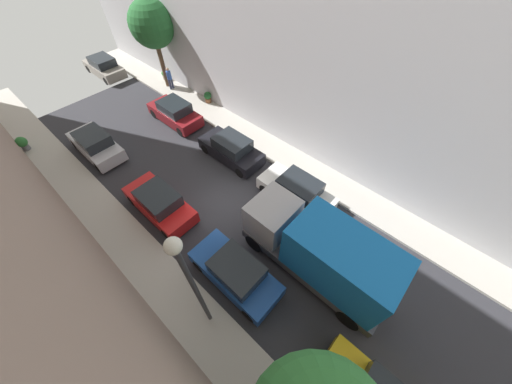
{
  "coord_description": "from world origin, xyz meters",
  "views": [
    {
      "loc": [
        -5.42,
        -7.0,
        11.75
      ],
      "look_at": [
        1.32,
        -0.9,
        0.5
      ],
      "focal_mm": 18.61,
      "sensor_mm": 36.0,
      "label": 1
    }
  ],
  "objects_px": {
    "parked_car_left_3": "(160,203)",
    "parked_car_left_4": "(96,144)",
    "parked_car_right_4": "(104,67)",
    "potted_plant_1": "(22,143)",
    "potted_plant_2": "(208,97)",
    "delivery_truck": "(321,252)",
    "parked_car_right_2": "(231,149)",
    "potted_plant_0": "(164,75)",
    "pedestrian": "(170,78)",
    "parked_car_right_1": "(297,191)",
    "lamp_post": "(191,280)",
    "parked_car_left_2": "(236,272)",
    "parked_car_right_3": "(175,113)",
    "street_tree_1": "(152,25)"
  },
  "relations": [
    {
      "from": "potted_plant_2",
      "to": "lamp_post",
      "type": "distance_m",
      "value": 16.15
    },
    {
      "from": "potted_plant_0",
      "to": "parked_car_right_2",
      "type": "bearing_deg",
      "value": -104.48
    },
    {
      "from": "parked_car_left_3",
      "to": "parked_car_right_3",
      "type": "height_order",
      "value": "same"
    },
    {
      "from": "delivery_truck",
      "to": "parked_car_right_2",
      "type": "bearing_deg",
      "value": 71.53
    },
    {
      "from": "parked_car_right_4",
      "to": "potted_plant_1",
      "type": "xyz_separation_m",
      "value": [
        -8.44,
        -5.41,
        -0.05
      ]
    },
    {
      "from": "parked_car_left_4",
      "to": "parked_car_right_4",
      "type": "relative_size",
      "value": 1.0
    },
    {
      "from": "lamp_post",
      "to": "parked_car_right_3",
      "type": "bearing_deg",
      "value": 58.27
    },
    {
      "from": "parked_car_right_1",
      "to": "parked_car_right_2",
      "type": "relative_size",
      "value": 1.0
    },
    {
      "from": "parked_car_left_3",
      "to": "lamp_post",
      "type": "xyz_separation_m",
      "value": [
        -1.9,
        -5.93,
        3.57
      ]
    },
    {
      "from": "parked_car_right_2",
      "to": "delivery_truck",
      "type": "relative_size",
      "value": 0.64
    },
    {
      "from": "parked_car_right_3",
      "to": "potted_plant_1",
      "type": "height_order",
      "value": "parked_car_right_3"
    },
    {
      "from": "lamp_post",
      "to": "parked_car_right_1",
      "type": "bearing_deg",
      "value": 8.75
    },
    {
      "from": "delivery_truck",
      "to": "pedestrian",
      "type": "height_order",
      "value": "delivery_truck"
    },
    {
      "from": "street_tree_1",
      "to": "lamp_post",
      "type": "relative_size",
      "value": 0.96
    },
    {
      "from": "parked_car_right_4",
      "to": "parked_car_right_2",
      "type": "bearing_deg",
      "value": -90.0
    },
    {
      "from": "parked_car_right_1",
      "to": "potted_plant_1",
      "type": "bearing_deg",
      "value": 118.9
    },
    {
      "from": "parked_car_left_4",
      "to": "pedestrian",
      "type": "distance_m",
      "value": 8.23
    },
    {
      "from": "delivery_truck",
      "to": "potted_plant_0",
      "type": "bearing_deg",
      "value": 73.81
    },
    {
      "from": "parked_car_right_1",
      "to": "lamp_post",
      "type": "relative_size",
      "value": 0.65
    },
    {
      "from": "pedestrian",
      "to": "street_tree_1",
      "type": "distance_m",
      "value": 3.67
    },
    {
      "from": "potted_plant_0",
      "to": "street_tree_1",
      "type": "bearing_deg",
      "value": -112.98
    },
    {
      "from": "parked_car_right_1",
      "to": "potted_plant_2",
      "type": "distance_m",
      "value": 11.12
    },
    {
      "from": "pedestrian",
      "to": "potted_plant_0",
      "type": "height_order",
      "value": "pedestrian"
    },
    {
      "from": "potted_plant_2",
      "to": "delivery_truck",
      "type": "bearing_deg",
      "value": -112.67
    },
    {
      "from": "potted_plant_0",
      "to": "potted_plant_2",
      "type": "xyz_separation_m",
      "value": [
        0.21,
        -5.32,
        0.04
      ]
    },
    {
      "from": "parked_car_right_1",
      "to": "delivery_truck",
      "type": "bearing_deg",
      "value": -131.21
    },
    {
      "from": "parked_car_right_1",
      "to": "potted_plant_2",
      "type": "bearing_deg",
      "value": 74.05
    },
    {
      "from": "parked_car_left_2",
      "to": "parked_car_right_3",
      "type": "relative_size",
      "value": 1.0
    },
    {
      "from": "delivery_truck",
      "to": "lamp_post",
      "type": "height_order",
      "value": "lamp_post"
    },
    {
      "from": "parked_car_left_3",
      "to": "parked_car_left_4",
      "type": "distance_m",
      "value": 6.83
    },
    {
      "from": "potted_plant_0",
      "to": "lamp_post",
      "type": "bearing_deg",
      "value": -120.62
    },
    {
      "from": "parked_car_left_2",
      "to": "potted_plant_2",
      "type": "relative_size",
      "value": 5.19
    },
    {
      "from": "parked_car_right_1",
      "to": "lamp_post",
      "type": "height_order",
      "value": "lamp_post"
    },
    {
      "from": "pedestrian",
      "to": "parked_car_right_2",
      "type": "bearing_deg",
      "value": -104.11
    },
    {
      "from": "parked_car_right_2",
      "to": "potted_plant_0",
      "type": "xyz_separation_m",
      "value": [
        2.84,
        11.01,
        -0.19
      ]
    },
    {
      "from": "parked_car_right_4",
      "to": "parked_car_right_1",
      "type": "bearing_deg",
      "value": -90.0
    },
    {
      "from": "parked_car_left_3",
      "to": "potted_plant_2",
      "type": "height_order",
      "value": "parked_car_left_3"
    },
    {
      "from": "parked_car_left_3",
      "to": "delivery_truck",
      "type": "xyz_separation_m",
      "value": [
        2.7,
        -7.89,
        1.07
      ]
    },
    {
      "from": "parked_car_right_3",
      "to": "street_tree_1",
      "type": "height_order",
      "value": "street_tree_1"
    },
    {
      "from": "potted_plant_2",
      "to": "street_tree_1",
      "type": "bearing_deg",
      "value": 98.35
    },
    {
      "from": "potted_plant_2",
      "to": "pedestrian",
      "type": "bearing_deg",
      "value": 100.78
    },
    {
      "from": "parked_car_right_4",
      "to": "potted_plant_2",
      "type": "xyz_separation_m",
      "value": [
        3.06,
        -10.01,
        -0.15
      ]
    },
    {
      "from": "potted_plant_0",
      "to": "potted_plant_2",
      "type": "bearing_deg",
      "value": -87.73
    },
    {
      "from": "potted_plant_1",
      "to": "potted_plant_2",
      "type": "distance_m",
      "value": 12.38
    },
    {
      "from": "parked_car_right_2",
      "to": "street_tree_1",
      "type": "xyz_separation_m",
      "value": [
        2.42,
        10.01,
        3.97
      ]
    },
    {
      "from": "parked_car_right_3",
      "to": "delivery_truck",
      "type": "bearing_deg",
      "value": -101.1
    },
    {
      "from": "parked_car_left_2",
      "to": "parked_car_left_4",
      "type": "bearing_deg",
      "value": 90.0
    },
    {
      "from": "parked_car_left_4",
      "to": "parked_car_right_2",
      "type": "relative_size",
      "value": 1.0
    },
    {
      "from": "parked_car_left_3",
      "to": "parked_car_right_4",
      "type": "distance_m",
      "value": 16.79
    },
    {
      "from": "parked_car_right_4",
      "to": "potted_plant_1",
      "type": "bearing_deg",
      "value": -147.34
    }
  ]
}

